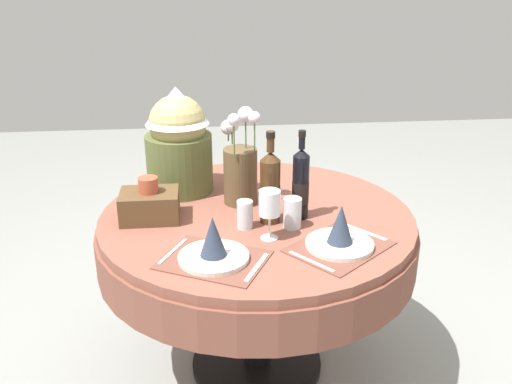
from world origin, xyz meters
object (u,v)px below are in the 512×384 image
(dining_table, at_px, (257,242))
(gift_tub_back_left, at_px, (178,137))
(flower_vase, at_px, (240,167))
(tumbler_near_left, at_px, (245,214))
(wine_glass_right, at_px, (270,204))
(place_setting_left, at_px, (213,248))
(place_setting_right, at_px, (340,235))
(tumbler_near_right, at_px, (292,213))
(woven_basket_side_left, at_px, (150,204))
(wine_bottle_left, at_px, (270,188))
(wine_bottle_centre, at_px, (301,184))

(dining_table, distance_m, gift_tub_back_left, 0.56)
(flower_vase, bearing_deg, tumbler_near_left, -90.34)
(wine_glass_right, bearing_deg, gift_tub_back_left, 123.12)
(place_setting_left, xyz_separation_m, wine_glass_right, (0.21, 0.14, 0.09))
(dining_table, distance_m, place_setting_right, 0.44)
(tumbler_near_right, xyz_separation_m, gift_tub_back_left, (-0.43, 0.42, 0.18))
(gift_tub_back_left, xyz_separation_m, woven_basket_side_left, (-0.11, -0.29, -0.18))
(flower_vase, relative_size, tumbler_near_left, 3.74)
(place_setting_right, distance_m, gift_tub_back_left, 0.85)
(wine_bottle_left, distance_m, wine_glass_right, 0.15)
(place_setting_right, bearing_deg, woven_basket_side_left, 155.70)
(wine_glass_right, bearing_deg, dining_table, 95.81)
(tumbler_near_left, distance_m, tumbler_near_right, 0.18)
(dining_table, xyz_separation_m, wine_bottle_centre, (0.16, -0.05, 0.27))
(tumbler_near_right, bearing_deg, tumbler_near_left, 175.02)
(flower_vase, height_order, wine_glass_right, flower_vase)
(woven_basket_side_left, bearing_deg, flower_vase, 20.54)
(wine_bottle_centre, xyz_separation_m, tumbler_near_left, (-0.22, -0.07, -0.09))
(place_setting_left, height_order, wine_glass_right, wine_glass_right)
(dining_table, height_order, place_setting_right, place_setting_right)
(flower_vase, xyz_separation_m, wine_bottle_left, (0.10, -0.21, -0.01))
(wine_bottle_centre, relative_size, tumbler_near_left, 3.27)
(flower_vase, relative_size, woven_basket_side_left, 1.81)
(wine_bottle_centre, height_order, tumbler_near_right, wine_bottle_centre)
(place_setting_left, height_order, tumbler_near_left, place_setting_left)
(flower_vase, bearing_deg, dining_table, -66.19)
(dining_table, relative_size, flower_vase, 3.15)
(wine_bottle_left, distance_m, tumbler_near_right, 0.13)
(tumbler_near_right, xyz_separation_m, woven_basket_side_left, (-0.54, 0.13, 0.00))
(dining_table, height_order, tumbler_near_left, tumbler_near_left)
(flower_vase, distance_m, woven_basket_side_left, 0.40)
(flower_vase, relative_size, wine_bottle_centre, 1.15)
(wine_glass_right, relative_size, woven_basket_side_left, 0.84)
(place_setting_right, xyz_separation_m, tumbler_near_left, (-0.32, 0.19, 0.01))
(dining_table, xyz_separation_m, woven_basket_side_left, (-0.42, -0.01, 0.19))
(tumbler_near_left, bearing_deg, woven_basket_side_left, 162.41)
(tumbler_near_left, height_order, woven_basket_side_left, woven_basket_side_left)
(wine_bottle_left, bearing_deg, flower_vase, 115.74)
(wine_bottle_left, bearing_deg, dining_table, 118.78)
(wine_bottle_left, bearing_deg, place_setting_left, -128.28)
(wine_bottle_centre, height_order, gift_tub_back_left, gift_tub_back_left)
(wine_bottle_centre, bearing_deg, dining_table, 162.49)
(gift_tub_back_left, bearing_deg, wine_glass_right, -56.88)
(dining_table, distance_m, place_setting_left, 0.44)
(flower_vase, relative_size, wine_bottle_left, 1.12)
(tumbler_near_left, xyz_separation_m, tumbler_near_right, (0.18, -0.02, 0.01))
(wine_bottle_centre, xyz_separation_m, gift_tub_back_left, (-0.47, 0.33, 0.10))
(wine_bottle_left, height_order, wine_bottle_centre, wine_bottle_left)
(place_setting_left, bearing_deg, wine_glass_right, 34.36)
(dining_table, height_order, woven_basket_side_left, woven_basket_side_left)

